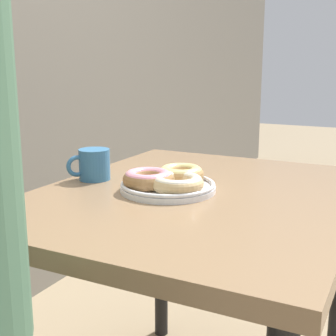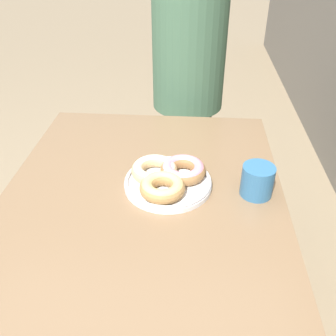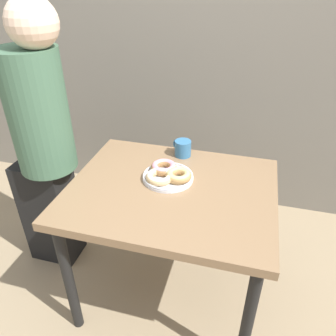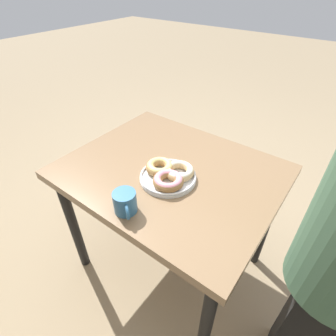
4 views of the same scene
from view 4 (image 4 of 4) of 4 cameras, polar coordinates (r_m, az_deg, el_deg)
The scene contains 4 objects.
ground_plane at distance 1.77m, azimuth 3.02°, elevation -16.69°, with size 14.00×14.00×0.00m, color #937F60.
dining_table at distance 1.23m, azimuth 0.59°, elevation -3.42°, with size 0.94×0.76×0.72m.
donut_plate at distance 1.10m, azimuth 0.17°, elevation -1.32°, with size 0.24×0.25×0.06m.
coffee_mug at distance 0.97m, azimuth -9.32°, elevation -7.37°, with size 0.11×0.09×0.09m.
Camera 4 is at (-0.55, 0.88, 1.44)m, focal length 28.00 mm.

